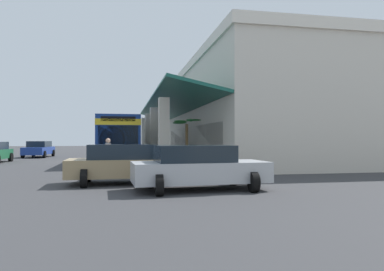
% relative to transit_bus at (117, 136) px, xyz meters
% --- Properties ---
extents(ground, '(120.00, 120.00, 0.00)m').
position_rel_transit_bus_xyz_m(ground, '(-1.52, 5.59, -1.85)').
color(ground, '#38383A').
extents(curb_strip, '(29.26, 0.50, 0.12)m').
position_rel_transit_bus_xyz_m(curb_strip, '(-1.76, 2.56, -1.79)').
color(curb_strip, '#9E998E').
rests_on(curb_strip, ground).
extents(plaza_building, '(24.68, 16.90, 7.61)m').
position_rel_transit_bus_xyz_m(plaza_building, '(-1.76, 12.19, 1.96)').
color(plaza_building, beige).
rests_on(plaza_building, ground).
extents(transit_bus, '(11.28, 3.05, 3.34)m').
position_rel_transit_bus_xyz_m(transit_bus, '(0.00, 0.00, 0.00)').
color(transit_bus, navy).
rests_on(transit_bus, ground).
extents(parked_sedan_tan, '(2.51, 4.44, 1.47)m').
position_rel_transit_bus_xyz_m(parked_sedan_tan, '(12.43, 0.56, -1.10)').
color(parked_sedan_tan, '#9E845B').
rests_on(parked_sedan_tan, ground).
extents(parked_sedan_blue, '(4.50, 2.19, 1.47)m').
position_rel_transit_bus_xyz_m(parked_sedan_blue, '(-8.50, -7.17, -1.10)').
color(parked_sedan_blue, navy).
rests_on(parked_sedan_blue, ground).
extents(parked_sedan_silver, '(2.61, 4.50, 1.47)m').
position_rel_transit_bus_xyz_m(parked_sedan_silver, '(14.64, 2.88, -1.10)').
color(parked_sedan_silver, '#B2B5BA').
rests_on(parked_sedan_silver, ground).
extents(pedestrian, '(0.69, 0.44, 1.71)m').
position_rel_transit_bus_xyz_m(pedestrian, '(8.23, -0.28, -0.89)').
color(pedestrian, '#38383D').
rests_on(pedestrian, ground).
extents(potted_palm, '(1.72, 1.59, 2.83)m').
position_rel_transit_bus_xyz_m(potted_palm, '(6.51, 3.94, -1.16)').
color(potted_palm, '#4C4742').
rests_on(potted_palm, ground).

